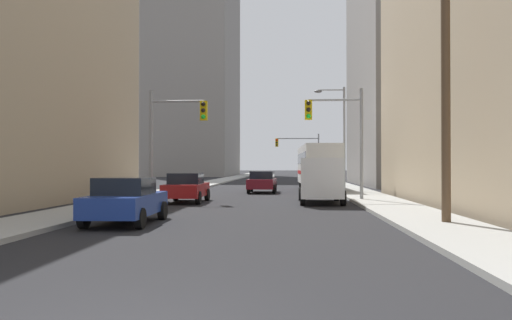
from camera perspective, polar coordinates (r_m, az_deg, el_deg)
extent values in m
cube|color=#9E9E99|center=(55.95, -4.78, -2.52)|extent=(2.75, 160.00, 0.15)
cube|color=#9E9E99|center=(55.54, 8.49, -2.53)|extent=(2.75, 160.00, 0.15)
cube|color=silver|center=(38.96, 7.01, -0.57)|extent=(2.85, 11.57, 2.90)
cube|color=black|center=(38.91, 5.15, 0.19)|extent=(0.34, 10.58, 0.80)
cube|color=red|center=(38.91, 5.15, -1.43)|extent=(0.34, 10.58, 0.28)
cylinder|color=black|center=(42.96, 5.13, -2.52)|extent=(0.32, 1.00, 1.00)
cylinder|color=black|center=(43.08, 8.26, -2.51)|extent=(0.32, 1.00, 1.00)
cylinder|color=black|center=(35.72, 5.43, -2.90)|extent=(0.32, 1.00, 1.00)
cylinder|color=black|center=(35.87, 9.19, -2.88)|extent=(0.32, 1.00, 1.00)
cube|color=white|center=(25.82, 7.34, -1.96)|extent=(2.13, 5.25, 1.90)
cube|color=black|center=(28.41, 7.00, -0.99)|extent=(1.76, 0.06, 0.60)
cylinder|color=black|center=(27.48, 5.12, -3.86)|extent=(0.24, 0.72, 0.72)
cylinder|color=black|center=(27.59, 9.11, -3.84)|extent=(0.24, 0.72, 0.72)
cylinder|color=black|center=(24.15, 5.31, -4.30)|extent=(0.24, 0.72, 0.72)
cylinder|color=black|center=(24.29, 9.86, -4.28)|extent=(0.24, 0.72, 0.72)
cube|color=navy|center=(17.01, -14.50, -4.86)|extent=(1.89, 4.24, 0.65)
cube|color=black|center=(16.83, -14.65, -2.86)|extent=(1.63, 1.94, 0.55)
cylinder|color=black|center=(18.58, -15.74, -5.50)|extent=(0.22, 0.64, 0.64)
cylinder|color=black|center=(18.08, -10.55, -5.65)|extent=(0.22, 0.64, 0.64)
cylinder|color=black|center=(16.08, -18.95, -6.25)|extent=(0.22, 0.64, 0.64)
cylinder|color=black|center=(15.50, -13.01, -6.48)|extent=(0.22, 0.64, 0.64)
cube|color=maroon|center=(26.29, -7.89, -3.38)|extent=(1.86, 4.23, 0.65)
cube|color=black|center=(26.12, -7.95, -2.08)|extent=(1.61, 1.92, 0.55)
cylinder|color=black|center=(27.80, -9.08, -3.90)|extent=(0.22, 0.64, 0.64)
cylinder|color=black|center=(27.47, -5.56, -3.95)|extent=(0.22, 0.64, 0.64)
cylinder|color=black|center=(25.19, -10.44, -4.24)|extent=(0.22, 0.64, 0.64)
cylinder|color=black|center=(24.83, -6.56, -4.30)|extent=(0.22, 0.64, 0.64)
cube|color=maroon|center=(35.41, 0.72, -2.68)|extent=(1.96, 4.27, 0.65)
cube|color=black|center=(35.25, 0.71, -1.72)|extent=(1.65, 1.96, 0.55)
cylinder|color=black|center=(36.82, -0.52, -3.11)|extent=(0.22, 0.64, 0.64)
cylinder|color=black|center=(36.73, 2.18, -3.12)|extent=(0.22, 0.64, 0.64)
cylinder|color=black|center=(34.14, -0.85, -3.30)|extent=(0.22, 0.64, 0.64)
cylinder|color=black|center=(34.05, 2.06, -3.31)|extent=(0.22, 0.64, 0.64)
cylinder|color=gray|center=(27.91, -11.81, 1.62)|extent=(0.18, 0.18, 6.00)
cylinder|color=gray|center=(27.76, -8.90, 6.60)|extent=(2.89, 0.12, 0.12)
cube|color=gold|center=(27.42, -5.95, 5.58)|extent=(0.38, 0.30, 1.05)
sphere|color=black|center=(27.30, -6.00, 6.33)|extent=(0.24, 0.24, 0.24)
sphere|color=black|center=(27.26, -6.01, 5.62)|extent=(0.24, 0.24, 0.24)
sphere|color=#19D833|center=(27.22, -6.01, 4.91)|extent=(0.24, 0.24, 0.24)
cylinder|color=gray|center=(27.18, 11.87, 1.68)|extent=(0.18, 0.18, 6.00)
cylinder|color=gray|center=(27.22, 8.92, 6.75)|extent=(2.80, 0.12, 0.12)
cube|color=gold|center=(27.06, 5.96, 5.66)|extent=(0.38, 0.30, 1.05)
sphere|color=black|center=(26.93, 5.98, 6.42)|extent=(0.24, 0.24, 0.24)
sphere|color=black|center=(26.89, 5.98, 5.70)|extent=(0.24, 0.24, 0.24)
sphere|color=#19D833|center=(26.86, 5.98, 4.98)|extent=(0.24, 0.24, 0.24)
cylinder|color=gray|center=(64.69, 7.12, 0.33)|extent=(0.18, 0.18, 6.00)
cylinder|color=gray|center=(64.67, 4.75, 2.45)|extent=(5.34, 0.12, 0.12)
cube|color=gold|center=(64.65, 2.38, 1.99)|extent=(0.38, 0.30, 1.05)
sphere|color=red|center=(64.49, 2.37, 2.29)|extent=(0.24, 0.24, 0.24)
sphere|color=black|center=(64.48, 2.37, 1.99)|extent=(0.24, 0.24, 0.24)
sphere|color=black|center=(64.46, 2.37, 1.69)|extent=(0.24, 0.24, 0.24)
cylinder|color=brown|center=(17.03, 20.71, 9.33)|extent=(0.28, 0.28, 9.68)
cylinder|color=gray|center=(36.24, 9.98, 2.28)|extent=(0.16, 0.16, 7.50)
cylinder|color=gray|center=(36.51, 8.52, 7.86)|extent=(1.84, 0.10, 0.10)
ellipsoid|color=#4C4C51|center=(36.43, 7.06, 7.72)|extent=(0.56, 0.32, 0.20)
cube|color=gray|center=(100.36, -6.79, 11.40)|extent=(14.54, 26.74, 45.69)
cube|color=gray|center=(55.07, 23.54, 9.41)|extent=(22.85, 20.37, 22.94)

